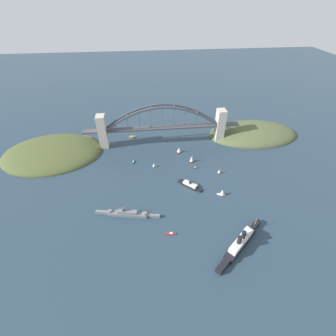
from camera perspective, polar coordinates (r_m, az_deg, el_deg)
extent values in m
plane|color=#283D4C|center=(395.78, -1.26, 6.05)|extent=(1400.00, 1400.00, 0.00)
cube|color=beige|center=(400.35, 12.35, 9.95)|extent=(12.86, 16.87, 53.57)
cube|color=beige|center=(386.89, -15.40, 8.41)|extent=(12.86, 16.87, 53.57)
cube|color=#47474C|center=(381.78, -1.32, 9.64)|extent=(174.29, 11.87, 2.40)
cube|color=#47474C|center=(405.76, 14.90, 10.14)|extent=(24.00, 11.87, 2.40)
cube|color=#47474C|center=(389.82, -18.12, 8.32)|extent=(24.00, 11.87, 2.40)
cube|color=#4C515B|center=(397.86, 10.57, 11.27)|extent=(19.94, 1.80, 15.57)
cube|color=#4C515B|center=(388.32, 8.14, 12.74)|extent=(19.63, 1.80, 12.88)
cube|color=#4C515B|center=(380.90, 5.54, 13.87)|extent=(19.26, 1.80, 10.18)
cube|color=#4C515B|center=(375.53, 2.79, 14.60)|extent=(18.82, 1.80, 7.44)
cube|color=#4C515B|center=(372.17, -0.04, 14.90)|extent=(18.33, 1.80, 4.63)
cube|color=#4C515B|center=(370.79, -2.91, 14.76)|extent=(18.33, 1.80, 4.63)
cube|color=#4C515B|center=(371.43, -5.77, 14.18)|extent=(18.82, 1.80, 7.44)
cube|color=#4C515B|center=(374.13, -8.55, 13.17)|extent=(19.26, 1.80, 10.18)
cube|color=#4C515B|center=(378.99, -11.21, 11.75)|extent=(19.63, 1.80, 12.88)
cube|color=#4C515B|center=(386.12, -13.70, 9.97)|extent=(19.94, 1.80, 15.57)
cube|color=#4C515B|center=(388.74, 10.98, 10.56)|extent=(19.94, 1.80, 15.57)
cube|color=#4C515B|center=(378.98, 8.50, 12.06)|extent=(19.63, 1.80, 12.88)
cube|color=#4C515B|center=(371.37, 5.85, 13.20)|extent=(19.26, 1.80, 10.18)
cube|color=#4C515B|center=(365.86, 3.05, 13.94)|extent=(18.82, 1.80, 7.44)
cube|color=#4C515B|center=(362.40, 0.15, 14.25)|extent=(18.33, 1.80, 4.63)
cube|color=#4C515B|center=(360.99, -2.79, 14.11)|extent=(18.33, 1.80, 4.63)
cube|color=#4C515B|center=(361.64, -5.71, 13.51)|extent=(18.82, 1.80, 7.44)
cube|color=#4C515B|center=(364.42, -8.56, 12.47)|extent=(19.26, 1.80, 10.18)
cube|color=#4C515B|center=(369.41, -11.28, 11.03)|extent=(19.63, 1.80, 12.88)
cube|color=#4C515B|center=(376.72, -13.83, 9.22)|extent=(19.94, 1.80, 15.57)
cube|color=#4C515B|center=(398.79, 11.93, 10.11)|extent=(1.40, 10.68, 1.40)
cube|color=#4C515B|center=(379.47, 7.03, 13.07)|extent=(1.40, 10.68, 1.40)
cube|color=#4C515B|center=(368.59, 1.50, 14.53)|extent=(1.40, 10.68, 1.40)
cube|color=#4C515B|center=(365.81, -4.31, 14.25)|extent=(1.40, 10.68, 1.40)
cube|color=#4C515B|center=(371.30, -9.92, 12.21)|extent=(1.40, 10.68, 1.40)
cube|color=#4C515B|center=(385.75, -14.96, 8.63)|extent=(1.40, 10.68, 1.40)
cylinder|color=#4C515B|center=(395.20, 9.30, 11.33)|extent=(0.56, 0.56, 11.77)
cylinder|color=#4C515B|center=(386.02, 9.68, 10.62)|extent=(0.56, 0.56, 11.77)
cylinder|color=#4C515B|center=(388.79, 6.74, 11.93)|extent=(0.56, 0.56, 21.86)
cylinder|color=#4C515B|center=(379.46, 7.07, 11.23)|extent=(0.56, 0.56, 21.86)
cylinder|color=#4C515B|center=(383.81, 4.08, 12.34)|extent=(0.56, 0.56, 29.07)
cylinder|color=#4C515B|center=(374.35, 4.36, 11.64)|extent=(0.56, 0.56, 29.07)
cylinder|color=#4C515B|center=(380.26, 1.35, 12.53)|extent=(0.56, 0.56, 33.39)
cylinder|color=#4C515B|center=(370.72, 1.56, 11.83)|extent=(0.56, 0.56, 33.39)
cylinder|color=#4C515B|center=(378.18, -1.43, 12.51)|extent=(0.56, 0.56, 34.83)
cylinder|color=#4C515B|center=(368.58, -1.28, 11.80)|extent=(0.56, 0.56, 34.83)
cylinder|color=#4C515B|center=(377.56, -4.23, 12.25)|extent=(0.56, 0.56, 33.39)
cylinder|color=#4C515B|center=(367.95, -4.14, 11.54)|extent=(0.56, 0.56, 33.39)
cylinder|color=#4C515B|center=(378.44, -7.00, 11.77)|extent=(0.56, 0.56, 29.07)
cylinder|color=#4C515B|center=(368.84, -6.98, 11.05)|extent=(0.56, 0.56, 29.07)
cylinder|color=#4C515B|center=(380.82, -9.72, 11.07)|extent=(0.56, 0.56, 21.86)
cylinder|color=#4C515B|center=(371.28, -9.77, 10.34)|extent=(0.56, 0.56, 21.86)
cylinder|color=#4C515B|center=(384.71, -12.37, 10.17)|extent=(0.56, 0.56, 11.77)
cylinder|color=#4C515B|center=(375.28, -12.47, 9.42)|extent=(0.56, 0.56, 11.77)
ellipsoid|color=#515B38|center=(445.01, 19.59, 7.59)|extent=(154.02, 93.62, 31.58)
ellipsoid|color=#756B5B|center=(480.29, 22.25, 9.20)|extent=(53.91, 28.09, 17.37)
ellipsoid|color=#4C562D|center=(410.09, -25.90, 3.11)|extent=(149.27, 116.38, 27.66)
ellipsoid|color=#756B5B|center=(425.77, -20.60, 5.93)|extent=(52.25, 34.91, 15.21)
cube|color=black|center=(258.75, 16.93, -17.06)|extent=(41.94, 38.04, 6.00)
cube|color=black|center=(278.60, 20.15, -12.79)|extent=(15.27, 14.17, 6.00)
cube|color=black|center=(241.44, 13.02, -21.93)|extent=(15.92, 14.92, 6.00)
cube|color=white|center=(254.04, 17.18, -16.28)|extent=(32.05, 29.22, 5.94)
cube|color=white|center=(256.57, 18.45, -14.26)|extent=(10.39, 10.29, 3.20)
cylinder|color=black|center=(249.47, 17.70, -15.02)|extent=(4.08, 4.08, 8.65)
cylinder|color=black|center=(244.60, 16.77, -16.20)|extent=(4.08, 4.08, 8.65)
cylinder|color=tan|center=(271.44, 20.33, -11.95)|extent=(0.50, 0.50, 10.00)
cube|color=slate|center=(277.72, -9.67, -10.84)|extent=(44.60, 15.05, 3.97)
cube|color=slate|center=(272.71, -3.53, -11.38)|extent=(15.01, 5.76, 3.97)
cube|color=slate|center=(285.70, -15.50, -10.21)|extent=(15.13, 6.33, 3.97)
cube|color=slate|center=(275.05, -9.74, -10.34)|extent=(22.68, 9.43, 3.29)
cylinder|color=slate|center=(271.64, -5.51, -10.80)|extent=(4.53, 4.53, 2.20)
cylinder|color=slate|center=(280.67, -13.81, -9.99)|extent=(4.53, 4.53, 2.20)
cylinder|color=slate|center=(270.20, -9.89, -9.40)|extent=(0.60, 0.60, 10.00)
cylinder|color=#4C4C51|center=(273.26, -10.74, -9.71)|extent=(3.56, 3.56, 4.40)
cube|color=black|center=(310.45, 5.30, -4.23)|extent=(20.25, 19.70, 2.18)
cube|color=black|center=(305.60, 7.47, -5.25)|extent=(8.67, 8.61, 2.18)
cube|color=black|center=(315.82, 3.20, -3.23)|extent=(9.41, 9.39, 2.18)
cube|color=beige|center=(308.76, 5.33, -3.88)|extent=(18.22, 17.69, 2.89)
cylinder|color=black|center=(307.02, 5.35, -3.51)|extent=(3.06, 3.06, 2.40)
cylinder|color=#B7B7B2|center=(414.04, -8.36, 7.25)|extent=(2.65, 6.06, 0.90)
cylinder|color=#B7B7B2|center=(413.34, -8.82, 7.14)|extent=(2.65, 6.06, 0.90)
cylinder|color=maroon|center=(413.53, -8.38, 7.37)|extent=(0.14, 0.14, 1.14)
cylinder|color=maroon|center=(412.83, -8.83, 7.27)|extent=(0.14, 0.14, 1.14)
ellipsoid|color=gold|center=(412.56, -8.62, 7.47)|extent=(3.47, 7.47, 1.34)
cylinder|color=maroon|center=(409.76, -8.49, 7.25)|extent=(1.46, 1.14, 1.28)
cube|color=gold|center=(411.50, -8.59, 7.48)|extent=(11.84, 5.13, 0.20)
cube|color=gold|center=(415.25, -8.75, 7.69)|extent=(4.63, 2.38, 0.12)
cube|color=maroon|center=(414.61, -8.77, 7.84)|extent=(0.44, 1.09, 1.50)
cube|color=gold|center=(342.14, -3.26, 0.35)|extent=(4.36, 2.41, 0.89)
cube|color=gold|center=(342.57, -2.81, 0.42)|extent=(1.49, 1.01, 0.89)
cube|color=gold|center=(341.73, -3.71, 0.28)|extent=(1.51, 1.17, 0.89)
cylinder|color=tan|center=(339.87, -3.22, 0.87)|extent=(0.16, 0.16, 6.80)
cone|color=white|center=(339.89, -3.42, 0.80)|extent=(4.33, 4.33, 5.44)
cube|color=#B2231E|center=(338.00, 12.24, -1.15)|extent=(4.46, 3.17, 0.74)
cube|color=#B2231E|center=(339.55, 12.60, -1.00)|extent=(1.56, 1.24, 0.74)
cube|color=#B2231E|center=(336.47, 11.88, -1.30)|extent=(1.62, 1.37, 0.74)
cylinder|color=tan|center=(335.93, 12.37, -0.64)|extent=(0.16, 0.16, 6.70)
cone|color=white|center=(335.45, 12.20, -0.74)|extent=(4.98, 4.98, 5.36)
cube|color=#B2231E|center=(258.86, 0.60, -15.48)|extent=(7.19, 3.45, 1.09)
cube|color=#B2231E|center=(258.89, -0.46, -15.48)|extent=(2.47, 1.72, 1.09)
cube|color=#B2231E|center=(258.92, 1.66, -15.49)|extent=(2.50, 2.01, 1.09)
cube|color=beige|center=(258.05, 0.80, -15.35)|extent=(3.69, 2.51, 0.95)
cube|color=#B2231E|center=(371.12, 2.59, 3.73)|extent=(4.88, 6.97, 1.03)
cube|color=#B2231E|center=(367.65, 2.42, 3.37)|extent=(1.90, 2.44, 1.03)
cube|color=#B2231E|center=(374.62, 2.76, 4.08)|extent=(2.12, 2.53, 1.03)
cylinder|color=tan|center=(367.92, 2.59, 4.33)|extent=(0.16, 0.16, 8.95)
cone|color=white|center=(369.70, 2.66, 4.42)|extent=(7.78, 7.78, 7.16)
cube|color=brown|center=(341.17, 6.62, 0.04)|extent=(4.59, 1.68, 1.29)
cube|color=brown|center=(341.83, 7.11, 0.08)|extent=(1.53, 0.91, 1.29)
cube|color=brown|center=(340.53, 6.12, 0.00)|extent=(1.54, 1.08, 1.29)
cube|color=beige|center=(340.29, 6.54, 0.20)|extent=(2.30, 1.32, 1.21)
cube|color=silver|center=(304.91, 12.57, -6.25)|extent=(6.91, 4.98, 1.10)
cube|color=silver|center=(304.85, 11.79, -6.12)|extent=(2.43, 1.97, 1.10)
cube|color=silver|center=(305.04, 13.36, -6.38)|extent=(2.52, 2.21, 1.10)
cylinder|color=tan|center=(301.58, 12.60, -5.56)|extent=(0.16, 0.16, 8.74)
cone|color=silver|center=(301.92, 12.93, -5.68)|extent=(7.49, 7.49, 6.99)
cube|color=#B2231E|center=(354.10, 5.73, 1.67)|extent=(5.75, 6.51, 0.96)
cube|color=#B2231E|center=(357.07, 5.99, 2.00)|extent=(2.20, 2.36, 0.96)
cube|color=#B2231E|center=(351.14, 5.48, 1.34)|extent=(2.42, 2.51, 0.96)
cylinder|color=tan|center=(351.13, 5.82, 2.47)|extent=(0.16, 0.16, 10.55)
cone|color=white|center=(350.13, 5.71, 2.26)|extent=(7.49, 7.49, 8.44)
cube|color=#234C8C|center=(354.20, -8.28, 1.46)|extent=(3.06, 6.05, 1.11)
cube|color=#234C8C|center=(357.25, -8.18, 1.83)|extent=(1.49, 2.09, 1.11)
cube|color=#234C8C|center=(351.17, -8.38, 1.09)|extent=(1.72, 2.13, 1.11)
cube|color=beige|center=(352.96, -8.31, 1.55)|extent=(2.18, 3.13, 1.20)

